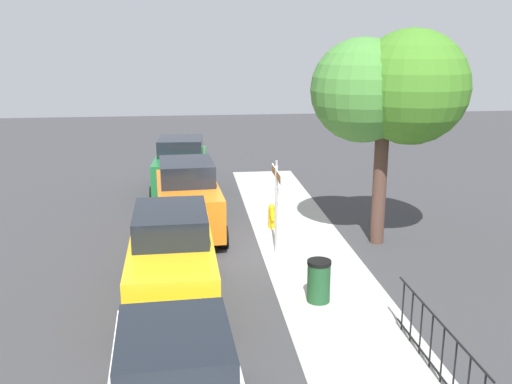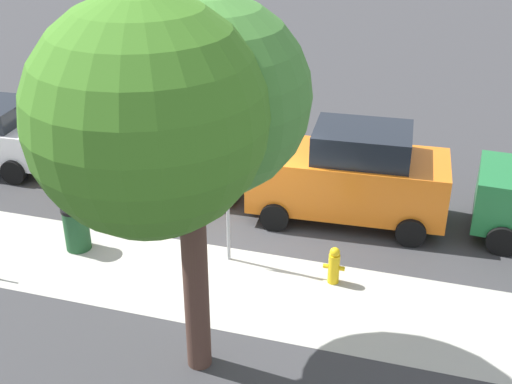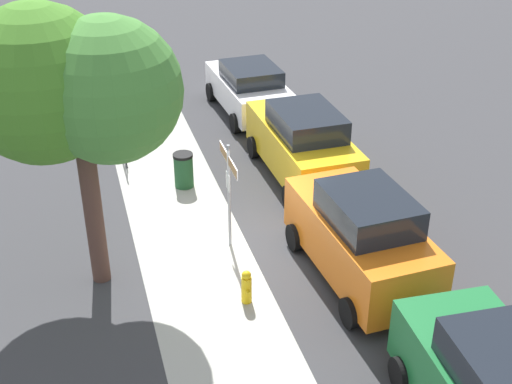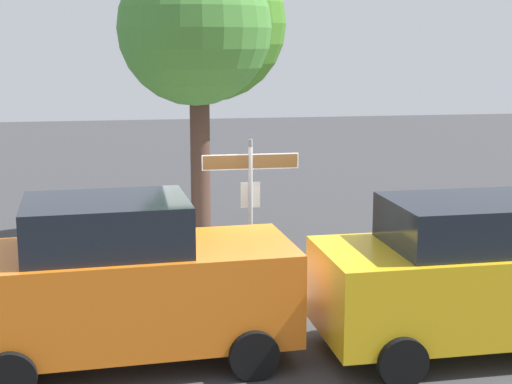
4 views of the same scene
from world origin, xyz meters
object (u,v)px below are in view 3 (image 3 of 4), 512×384
at_px(street_sign, 229,177).
at_px(car_white, 249,88).
at_px(shade_tree, 62,86).
at_px(car_yellow, 303,143).
at_px(trash_bin, 184,170).
at_px(fire_hydrant, 246,287).
at_px(car_orange, 361,236).

xyz_separation_m(street_sign, car_white, (7.69, -2.61, -0.94)).
height_order(shade_tree, car_yellow, shade_tree).
xyz_separation_m(street_sign, trash_bin, (3.17, 0.50, -1.33)).
xyz_separation_m(shade_tree, fire_hydrant, (-1.82, -3.12, -4.08)).
height_order(car_orange, car_white, car_orange).
height_order(car_yellow, car_white, car_yellow).
bearing_deg(car_orange, trash_bin, 25.68).
relative_size(car_white, fire_hydrant, 5.57).
height_order(street_sign, car_yellow, street_sign).
height_order(car_orange, trash_bin, car_orange).
bearing_deg(car_yellow, shade_tree, 116.14).
height_order(car_yellow, trash_bin, car_yellow).
bearing_deg(shade_tree, fire_hydrant, -120.23).
height_order(street_sign, shade_tree, shade_tree).
distance_m(street_sign, shade_tree, 4.26).
bearing_deg(trash_bin, car_white, -34.54).
xyz_separation_m(car_white, trash_bin, (-4.52, 3.11, -0.39)).
relative_size(car_orange, car_white, 1.01).
bearing_deg(street_sign, car_orange, -130.44).
bearing_deg(trash_bin, car_yellow, -96.77).
distance_m(street_sign, car_white, 8.17).
distance_m(car_orange, car_white, 9.74).
distance_m(shade_tree, car_orange, 6.85).
xyz_separation_m(shade_tree, trash_bin, (3.55, -2.82, -3.97)).
distance_m(car_yellow, fire_hydrant, 5.84).
bearing_deg(street_sign, fire_hydrant, 174.85).
xyz_separation_m(street_sign, car_yellow, (2.78, -2.78, -0.78)).
height_order(shade_tree, trash_bin, shade_tree).
xyz_separation_m(street_sign, fire_hydrant, (-2.20, 0.20, -1.44)).
xyz_separation_m(car_orange, fire_hydrant, (-0.16, 2.60, -0.70)).
xyz_separation_m(car_orange, car_white, (9.73, -0.21, -0.20)).
bearing_deg(street_sign, car_yellow, -44.96).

